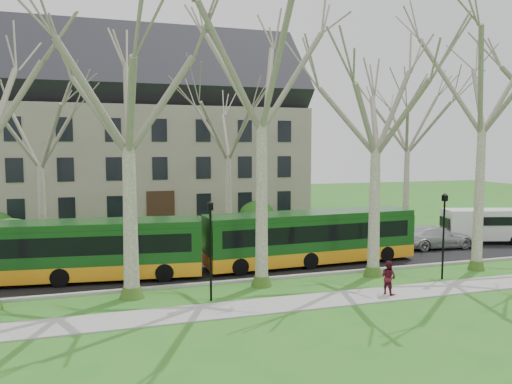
# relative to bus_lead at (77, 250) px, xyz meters

# --- Properties ---
(ground) EXTENTS (120.00, 120.00, 0.00)m
(ground) POSITION_rel_bus_lead_xyz_m (11.73, -4.12, -1.59)
(ground) COLOR #276E1F
(ground) RESTS_ON ground
(sidewalk) EXTENTS (70.00, 2.00, 0.06)m
(sidewalk) POSITION_rel_bus_lead_xyz_m (11.73, -6.62, -1.56)
(sidewalk) COLOR gray
(sidewalk) RESTS_ON ground
(road) EXTENTS (80.00, 8.00, 0.06)m
(road) POSITION_rel_bus_lead_xyz_m (11.73, 1.38, -1.56)
(road) COLOR black
(road) RESTS_ON ground
(curb) EXTENTS (80.00, 0.25, 0.14)m
(curb) POSITION_rel_bus_lead_xyz_m (11.73, -2.62, -1.52)
(curb) COLOR #A5A39E
(curb) RESTS_ON ground
(building) EXTENTS (26.50, 12.20, 16.00)m
(building) POSITION_rel_bus_lead_xyz_m (5.73, 19.88, 6.48)
(building) COLOR gray
(building) RESTS_ON ground
(tree_row_verge) EXTENTS (49.00, 7.00, 14.00)m
(tree_row_verge) POSITION_rel_bus_lead_xyz_m (11.73, -3.82, 5.41)
(tree_row_verge) COLOR gray
(tree_row_verge) RESTS_ON ground
(tree_row_far) EXTENTS (33.00, 7.00, 12.00)m
(tree_row_far) POSITION_rel_bus_lead_xyz_m (10.40, 6.88, 4.41)
(tree_row_far) COLOR gray
(tree_row_far) RESTS_ON ground
(lamp_row) EXTENTS (36.22, 0.22, 4.30)m
(lamp_row) POSITION_rel_bus_lead_xyz_m (11.73, -5.12, 0.98)
(lamp_row) COLOR black
(lamp_row) RESTS_ON ground
(hedges) EXTENTS (30.60, 8.60, 2.00)m
(hedges) POSITION_rel_bus_lead_xyz_m (7.06, 9.88, -0.59)
(hedges) COLOR #1E4E16
(hedges) RESTS_ON ground
(bus_lead) EXTENTS (12.45, 3.90, 3.06)m
(bus_lead) POSITION_rel_bus_lead_xyz_m (0.00, 0.00, 0.00)
(bus_lead) COLOR #124014
(bus_lead) RESTS_ON road
(bus_follow) EXTENTS (12.34, 3.13, 3.06)m
(bus_follow) POSITION_rel_bus_lead_xyz_m (12.61, -0.20, -0.00)
(bus_follow) COLOR #124014
(bus_follow) RESTS_ON road
(sedan) EXTENTS (5.10, 2.31, 1.45)m
(sedan) POSITION_rel_bus_lead_xyz_m (22.25, 1.37, -0.81)
(sedan) COLOR silver
(sedan) RESTS_ON road
(van_a) EXTENTS (5.67, 3.32, 2.33)m
(van_a) POSITION_rel_bus_lead_xyz_m (26.49, 1.86, -0.36)
(van_a) COLOR silver
(van_a) RESTS_ON road
(pedestrian_b) EXTENTS (0.81, 0.90, 1.54)m
(pedestrian_b) POSITION_rel_bus_lead_xyz_m (13.59, -6.72, -0.76)
(pedestrian_b) COLOR #501220
(pedestrian_b) RESTS_ON sidewalk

